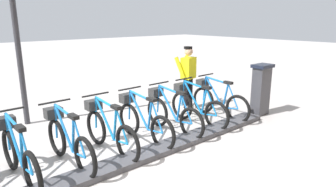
{
  "coord_description": "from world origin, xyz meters",
  "views": [
    {
      "loc": [
        -3.85,
        2.64,
        2.36
      ],
      "look_at": [
        0.5,
        -1.11,
        0.9
      ],
      "focal_mm": 31.51,
      "sensor_mm": 36.0,
      "label": 1
    }
  ],
  "objects": [
    {
      "name": "bike_docked_0",
      "position": [
        0.62,
        -2.82,
        0.43
      ],
      "size": [
        1.72,
        0.54,
        1.02
      ],
      "color": "black",
      "rests_on": "ground"
    },
    {
      "name": "bike_docked_6",
      "position": [
        0.62,
        1.71,
        0.43
      ],
      "size": [
        1.72,
        0.54,
        1.02
      ],
      "color": "black",
      "rests_on": "ground"
    },
    {
      "name": "payment_kiosk",
      "position": [
        0.05,
        -3.78,
        0.67
      ],
      "size": [
        0.36,
        0.52,
        1.28
      ],
      "color": "#38383D",
      "rests_on": "ground"
    },
    {
      "name": "worker_near_rack",
      "position": [
        1.64,
        -2.8,
        0.91
      ],
      "size": [
        0.52,
        0.69,
        1.66
      ],
      "color": "white",
      "rests_on": "ground"
    },
    {
      "name": "bike_docked_3",
      "position": [
        0.62,
        -0.55,
        0.43
      ],
      "size": [
        1.72,
        0.54,
        1.02
      ],
      "color": "black",
      "rests_on": "ground"
    },
    {
      "name": "bike_docked_2",
      "position": [
        0.62,
        -1.31,
        0.43
      ],
      "size": [
        1.72,
        0.54,
        1.02
      ],
      "color": "black",
      "rests_on": "ground"
    },
    {
      "name": "bike_docked_5",
      "position": [
        0.62,
        0.96,
        0.43
      ],
      "size": [
        1.72,
        0.54,
        1.02
      ],
      "color": "black",
      "rests_on": "ground"
    },
    {
      "name": "lamp_post",
      "position": [
        3.17,
        0.9,
        2.7
      ],
      "size": [
        0.32,
        0.32,
        4.15
      ],
      "color": "#2D2D33",
      "rests_on": "ground"
    },
    {
      "name": "bike_docked_4",
      "position": [
        0.62,
        0.2,
        0.43
      ],
      "size": [
        1.72,
        0.54,
        1.02
      ],
      "color": "black",
      "rests_on": "ground"
    },
    {
      "name": "dock_rail_base",
      "position": [
        0.0,
        0.0,
        0.05
      ],
      "size": [
        0.44,
        6.84,
        0.1
      ],
      "primitive_type": "cube",
      "color": "#47474C",
      "rests_on": "ground"
    },
    {
      "name": "ground_plane",
      "position": [
        0.0,
        0.0,
        0.0
      ],
      "size": [
        60.0,
        60.0,
        0.0
      ],
      "primitive_type": "plane",
      "color": "#B1ACA9"
    },
    {
      "name": "bike_docked_1",
      "position": [
        0.62,
        -2.06,
        0.43
      ],
      "size": [
        1.72,
        0.54,
        1.02
      ],
      "color": "black",
      "rests_on": "ground"
    }
  ]
}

